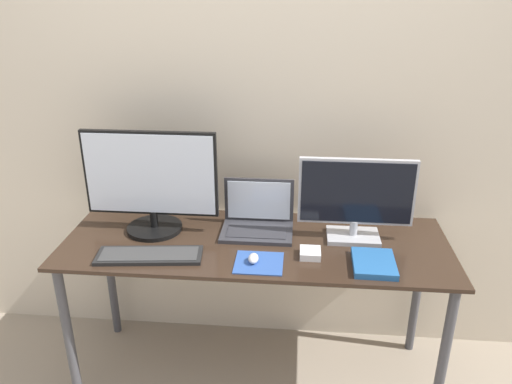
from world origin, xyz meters
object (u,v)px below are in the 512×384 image
object	(u,v)px
monitor_right	(356,199)
mouse	(253,258)
book	(374,263)
laptop	(258,219)
power_brick	(310,253)
keyboard	(149,255)
monitor_left	(151,183)

from	to	relation	value
monitor_right	mouse	size ratio (longest dim) A/B	7.41
book	laptop	bearing A→B (deg)	150.47
book	power_brick	xyz separation A→B (m)	(-0.26, 0.06, 0.00)
mouse	book	distance (m)	0.50
monitor_right	laptop	bearing A→B (deg)	174.29
monitor_right	keyboard	size ratio (longest dim) A/B	1.12
keyboard	power_brick	distance (m)	0.68
monitor_right	keyboard	xyz separation A→B (m)	(-0.88, -0.25, -0.19)
laptop	power_brick	distance (m)	0.33
monitor_right	mouse	bearing A→B (deg)	-148.93
monitor_left	book	xyz separation A→B (m)	(0.99, -0.24, -0.23)
laptop	monitor_left	bearing A→B (deg)	-174.87
mouse	power_brick	distance (m)	0.25
monitor_left	keyboard	bearing A→B (deg)	-79.42
mouse	power_brick	size ratio (longest dim) A/B	0.73
monitor_right	laptop	size ratio (longest dim) A/B	1.55
monitor_left	mouse	size ratio (longest dim) A/B	8.87
monitor_left	mouse	bearing A→B (deg)	-27.87
monitor_right	book	xyz separation A→B (m)	(0.06, -0.24, -0.18)
monitor_right	mouse	world-z (taller)	monitor_right
power_brick	mouse	bearing A→B (deg)	-162.01
monitor_right	book	distance (m)	0.31
monitor_left	mouse	xyz separation A→B (m)	(0.49, -0.26, -0.22)
monitor_right	book	size ratio (longest dim) A/B	2.31
power_brick	keyboard	bearing A→B (deg)	-174.25
keyboard	power_brick	world-z (taller)	power_brick
monitor_right	mouse	xyz separation A→B (m)	(-0.43, -0.26, -0.17)
keyboard	power_brick	size ratio (longest dim) A/B	4.87
laptop	keyboard	bearing A→B (deg)	-146.10
monitor_left	laptop	size ratio (longest dim) A/B	1.86
mouse	power_brick	world-z (taller)	mouse
mouse	power_brick	xyz separation A→B (m)	(0.24, 0.08, -0.01)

